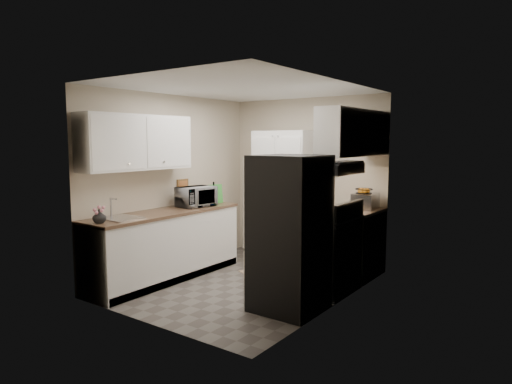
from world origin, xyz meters
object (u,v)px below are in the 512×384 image
(toaster_oven, at_px, (365,201))
(refrigerator, at_px, (290,233))
(pantry_cabinet, at_px, (285,196))
(wine_bottle, at_px, (214,194))
(microwave, at_px, (196,197))
(electric_range, at_px, (326,253))

(toaster_oven, bearing_deg, refrigerator, -98.81)
(pantry_cabinet, distance_m, wine_bottle, 1.10)
(refrigerator, bearing_deg, microwave, 164.11)
(pantry_cabinet, height_order, refrigerator, pantry_cabinet)
(electric_range, distance_m, toaster_oven, 1.08)
(pantry_cabinet, height_order, microwave, pantry_cabinet)
(pantry_cabinet, xyz_separation_m, refrigerator, (1.14, -1.73, -0.15))
(refrigerator, relative_size, wine_bottle, 5.80)
(pantry_cabinet, xyz_separation_m, wine_bottle, (-0.77, -0.79, 0.07))
(pantry_cabinet, relative_size, microwave, 3.90)
(toaster_oven, bearing_deg, microwave, -153.70)
(electric_range, xyz_separation_m, toaster_oven, (0.12, 0.92, 0.55))
(electric_range, height_order, wine_bottle, wine_bottle)
(pantry_cabinet, height_order, wine_bottle, pantry_cabinet)
(electric_range, height_order, refrigerator, refrigerator)
(wine_bottle, bearing_deg, electric_range, -4.03)
(pantry_cabinet, relative_size, wine_bottle, 6.82)
(microwave, bearing_deg, pantry_cabinet, -24.51)
(microwave, bearing_deg, electric_range, -74.49)
(microwave, height_order, toaster_oven, microwave)
(refrigerator, bearing_deg, electric_range, 87.52)
(electric_range, height_order, toaster_oven, toaster_oven)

